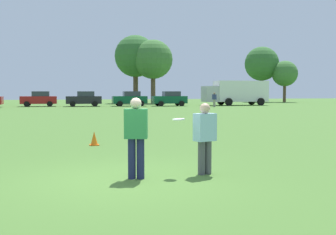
# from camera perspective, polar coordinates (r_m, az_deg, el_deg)

# --- Properties ---
(ground_plane) EXTENTS (169.11, 169.11, 0.00)m
(ground_plane) POSITION_cam_1_polar(r_m,az_deg,el_deg) (8.80, -6.09, -8.51)
(ground_plane) COLOR #47702D
(player_thrower) EXTENTS (0.53, 0.39, 1.71)m
(player_thrower) POSITION_cam_1_polar(r_m,az_deg,el_deg) (8.72, -4.42, -2.18)
(player_thrower) COLOR #1E234C
(player_thrower) RESTS_ON ground
(player_defender) EXTENTS (0.53, 0.41, 1.58)m
(player_defender) POSITION_cam_1_polar(r_m,az_deg,el_deg) (9.22, 5.09, -2.35)
(player_defender) COLOR #4C4C51
(player_defender) RESTS_ON ground
(frisbee) EXTENTS (0.27, 0.27, 0.04)m
(frisbee) POSITION_cam_1_polar(r_m,az_deg,el_deg) (9.07, 1.46, -0.25)
(frisbee) COLOR white
(traffic_cone) EXTENTS (0.32, 0.32, 0.48)m
(traffic_cone) POSITION_cam_1_polar(r_m,az_deg,el_deg) (14.37, -10.11, -2.88)
(traffic_cone) COLOR #D8590C
(traffic_cone) RESTS_ON ground
(parked_car_center) EXTENTS (4.20, 2.22, 1.82)m
(parked_car_center) POSITION_cam_1_polar(r_m,az_deg,el_deg) (52.20, -17.29, 2.47)
(parked_car_center) COLOR maroon
(parked_car_center) RESTS_ON ground
(parked_car_mid_right) EXTENTS (4.20, 2.22, 1.82)m
(parked_car_mid_right) POSITION_cam_1_polar(r_m,az_deg,el_deg) (51.12, -11.47, 2.54)
(parked_car_mid_right) COLOR black
(parked_car_mid_right) RESTS_ON ground
(parked_car_near_right) EXTENTS (4.20, 2.22, 1.82)m
(parked_car_near_right) POSITION_cam_1_polar(r_m,az_deg,el_deg) (51.51, -5.25, 2.61)
(parked_car_near_right) COLOR #0C4C2D
(parked_car_near_right) RESTS_ON ground
(parked_car_far_right) EXTENTS (4.20, 2.22, 1.82)m
(parked_car_far_right) POSITION_cam_1_polar(r_m,az_deg,el_deg) (51.51, 0.26, 2.62)
(parked_car_far_right) COLOR #0C4C2D
(parked_car_far_right) RESTS_ON ground
(box_truck) EXTENTS (8.50, 3.02, 3.18)m
(box_truck) POSITION_cam_1_polar(r_m,az_deg,el_deg) (54.86, 9.37, 3.50)
(box_truck) COLOR white
(box_truck) RESTS_ON ground
(bystander_far_jogger) EXTENTS (0.45, 0.54, 1.69)m
(bystander_far_jogger) POSITION_cam_1_polar(r_m,az_deg,el_deg) (49.25, 6.39, 2.59)
(bystander_far_jogger) COLOR gray
(bystander_far_jogger) RESTS_ON ground
(tree_center_elm) EXTENTS (6.40, 6.40, 10.40)m
(tree_center_elm) POSITION_cam_1_polar(r_m,az_deg,el_deg) (64.31, -4.49, 8.37)
(tree_center_elm) COLOR brown
(tree_center_elm) RESTS_ON ground
(tree_east_birch) EXTENTS (5.86, 5.86, 9.53)m
(tree_east_birch) POSITION_cam_1_polar(r_m,az_deg,el_deg) (62.57, -2.07, 7.96)
(tree_east_birch) COLOR brown
(tree_east_birch) RESTS_ON ground
(tree_east_oak) EXTENTS (5.77, 5.77, 9.38)m
(tree_east_oak) POSITION_cam_1_polar(r_m,az_deg,el_deg) (72.68, 12.77, 7.19)
(tree_east_oak) COLOR brown
(tree_east_oak) RESTS_ON ground
(tree_far_east_pine) EXTENTS (4.24, 4.24, 6.89)m
(tree_far_east_pine) POSITION_cam_1_polar(r_m,az_deg,el_deg) (71.98, 15.76, 5.82)
(tree_far_east_pine) COLOR brown
(tree_far_east_pine) RESTS_ON ground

